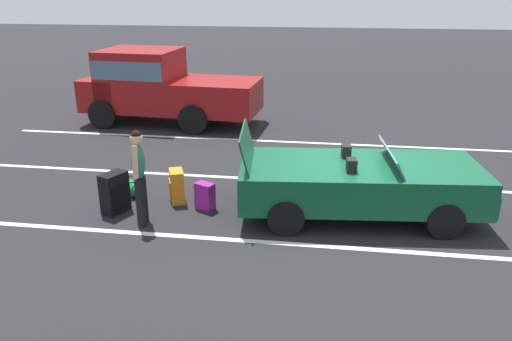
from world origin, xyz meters
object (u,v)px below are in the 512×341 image
(suitcase_large_black, at_px, (115,193))
(duffel_bag, at_px, (132,188))
(parked_pickup_truck_near, at_px, (158,85))
(suitcase_medium_bright, at_px, (177,186))
(suitcase_small_carryon, at_px, (205,196))
(convertible_car, at_px, (370,183))
(traveler_person, at_px, (139,172))

(suitcase_large_black, relative_size, duffel_bag, 1.07)
(parked_pickup_truck_near, bearing_deg, duffel_bag, 106.72)
(suitcase_medium_bright, relative_size, suitcase_small_carryon, 1.24)
(duffel_bag, height_order, parked_pickup_truck_near, parked_pickup_truck_near)
(suitcase_medium_bright, relative_size, duffel_bag, 0.90)
(suitcase_large_black, distance_m, suitcase_medium_bright, 1.12)
(convertible_car, height_order, suitcase_large_black, convertible_car)
(suitcase_small_carryon, distance_m, parked_pickup_truck_near, 6.42)
(suitcase_large_black, height_order, parked_pickup_truck_near, parked_pickup_truck_near)
(parked_pickup_truck_near, bearing_deg, suitcase_medium_bright, 115.44)
(convertible_car, distance_m, suitcase_large_black, 4.50)
(suitcase_large_black, xyz_separation_m, suitcase_small_carryon, (1.55, 0.35, -0.12))
(suitcase_medium_bright, bearing_deg, convertible_car, 156.86)
(suitcase_small_carryon, xyz_separation_m, duffel_bag, (-1.55, 0.41, -0.09))
(parked_pickup_truck_near, bearing_deg, suitcase_small_carryon, 119.63)
(convertible_car, bearing_deg, duffel_bag, 171.88)
(suitcase_medium_bright, distance_m, parked_pickup_truck_near, 5.94)
(convertible_car, bearing_deg, suitcase_small_carryon, 178.49)
(suitcase_large_black, bearing_deg, suitcase_medium_bright, 55.82)
(parked_pickup_truck_near, bearing_deg, convertible_car, 139.66)
(suitcase_medium_bright, height_order, duffel_bag, suitcase_medium_bright)
(convertible_car, distance_m, suitcase_medium_bright, 3.52)
(convertible_car, xyz_separation_m, suitcase_medium_bright, (-3.51, 0.04, -0.28))
(traveler_person, bearing_deg, suitcase_large_black, 141.21)
(duffel_bag, distance_m, parked_pickup_truck_near, 5.54)
(traveler_person, bearing_deg, convertible_car, 5.11)
(convertible_car, height_order, parked_pickup_truck_near, parked_pickup_truck_near)
(traveler_person, bearing_deg, suitcase_small_carryon, 29.94)
(suitcase_large_black, bearing_deg, traveler_person, -6.54)
(suitcase_large_black, xyz_separation_m, traveler_person, (0.64, -0.37, 0.56))
(suitcase_medium_bright, xyz_separation_m, duffel_bag, (-0.95, 0.16, -0.15))
(convertible_car, xyz_separation_m, parked_pickup_truck_near, (-5.68, 5.52, 0.51))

